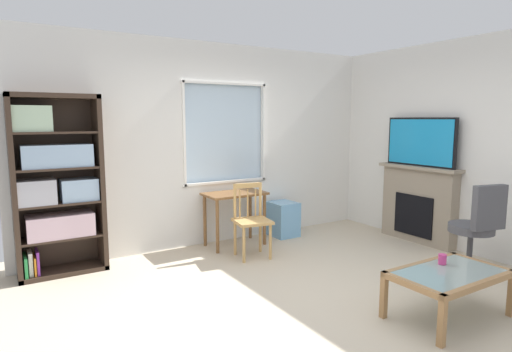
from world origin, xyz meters
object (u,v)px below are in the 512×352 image
at_px(fireplace, 418,204).
at_px(office_chair, 478,224).
at_px(bookshelf, 55,185).
at_px(desk_under_window, 235,202).
at_px(sippy_cup, 442,259).
at_px(plastic_drawer_unit, 283,219).
at_px(wooden_chair, 251,220).
at_px(tv, 421,142).
at_px(coffee_table, 449,278).

xyz_separation_m(fireplace, office_chair, (-0.47, -1.13, 0.02)).
height_order(bookshelf, office_chair, bookshelf).
distance_m(desk_under_window, sippy_cup, 2.73).
distance_m(plastic_drawer_unit, office_chair, 2.55).
bearing_deg(desk_under_window, office_chair, -52.43).
bearing_deg(office_chair, wooden_chair, 135.58).
height_order(desk_under_window, wooden_chair, wooden_chair).
height_order(plastic_drawer_unit, tv, tv).
height_order(wooden_chair, office_chair, office_chair).
relative_size(wooden_chair, tv, 0.86).
distance_m(wooden_chair, fireplace, 2.38).
bearing_deg(coffee_table, bookshelf, 132.80).
distance_m(coffee_table, sippy_cup, 0.20).
relative_size(bookshelf, wooden_chair, 2.17).
relative_size(desk_under_window, tv, 0.77).
relative_size(fireplace, coffee_table, 1.19).
relative_size(wooden_chair, fireplace, 0.75).
relative_size(tv, coffee_table, 1.04).
relative_size(bookshelf, sippy_cup, 21.70).
height_order(office_chair, sippy_cup, office_chair).
bearing_deg(desk_under_window, plastic_drawer_unit, 3.46).
height_order(coffee_table, sippy_cup, sippy_cup).
bearing_deg(desk_under_window, coffee_table, -79.01).
height_order(desk_under_window, fireplace, fireplace).
xyz_separation_m(office_chair, sippy_cup, (-1.12, -0.35, -0.10)).
distance_m(bookshelf, fireplace, 4.59).
distance_m(fireplace, coffee_table, 2.36).
xyz_separation_m(fireplace, coffee_table, (-1.70, -1.62, -0.18)).
bearing_deg(office_chair, plastic_drawer_unit, 111.83).
distance_m(fireplace, office_chair, 1.23).
distance_m(wooden_chair, office_chair, 2.55).
distance_m(tv, sippy_cup, 2.35).
bearing_deg(bookshelf, plastic_drawer_unit, -1.13).
bearing_deg(desk_under_window, wooden_chair, -95.72).
distance_m(wooden_chair, tv, 2.54).
bearing_deg(plastic_drawer_unit, desk_under_window, -176.54).
height_order(desk_under_window, tv, tv).
distance_m(desk_under_window, fireplace, 2.53).
xyz_separation_m(wooden_chair, sippy_cup, (0.70, -2.13, -0.01)).
bearing_deg(wooden_chair, sippy_cup, -71.87).
bearing_deg(office_chair, bookshelf, 148.40).
relative_size(plastic_drawer_unit, fireplace, 0.41).
distance_m(fireplace, tv, 0.85).
height_order(plastic_drawer_unit, fireplace, fireplace).
bearing_deg(coffee_table, plastic_drawer_unit, 84.28).
height_order(desk_under_window, coffee_table, desk_under_window).
distance_m(tv, coffee_table, 2.56).
relative_size(wooden_chair, coffee_table, 0.89).
xyz_separation_m(bookshelf, office_chair, (3.91, -2.40, -0.43)).
relative_size(coffee_table, sippy_cup, 11.21).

